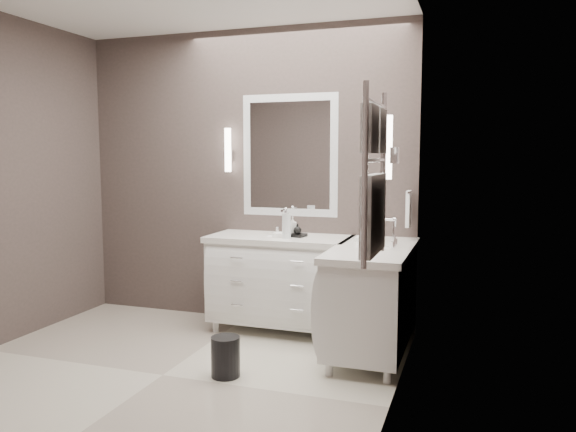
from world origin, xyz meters
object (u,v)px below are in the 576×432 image
(towel_ladder, at_px, (374,185))
(waste_bin, at_px, (226,357))
(vanity_right, at_px, (372,293))
(vanity_back, at_px, (280,277))

(towel_ladder, xyz_separation_m, waste_bin, (-1.12, 0.52, -1.25))
(vanity_right, relative_size, towel_ladder, 1.38)
(waste_bin, bearing_deg, towel_ladder, -25.15)
(vanity_back, distance_m, waste_bin, 1.15)
(vanity_right, bearing_deg, towel_ladder, -80.16)
(towel_ladder, height_order, waste_bin, towel_ladder)
(vanity_back, xyz_separation_m, towel_ladder, (1.10, -1.63, 0.91))
(vanity_right, distance_m, waste_bin, 1.23)
(vanity_back, bearing_deg, waste_bin, -90.93)
(vanity_back, xyz_separation_m, waste_bin, (-0.02, -1.10, -0.34))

